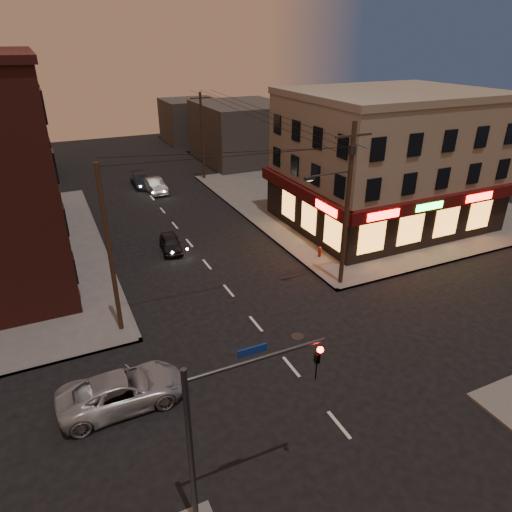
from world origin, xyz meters
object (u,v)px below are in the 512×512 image
sedan_mid (155,186)px  fire_hydrant (320,251)px  sedan_near (171,243)px  sedan_far (141,181)px  suv_cross (123,390)px

sedan_mid → fire_hydrant: bearing=-76.1°
sedan_near → sedan_mid: 14.53m
sedan_far → fire_hydrant: bearing=-70.4°
sedan_far → fire_hydrant: 23.96m
fire_hydrant → sedan_near: bearing=148.0°
suv_cross → sedan_far: 32.20m
sedan_near → fire_hydrant: 10.85m
sedan_mid → sedan_far: (-0.84, 2.62, -0.07)m
sedan_mid → sedan_far: size_ratio=0.98×
sedan_near → sedan_mid: (2.37, 14.34, 0.11)m
sedan_far → sedan_mid: bearing=-71.2°
sedan_near → sedan_far: sedan_far is taller
suv_cross → sedan_far: suv_cross is taller
sedan_mid → fire_hydrant: (6.83, -20.09, -0.13)m
sedan_near → fire_hydrant: bearing=-25.1°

